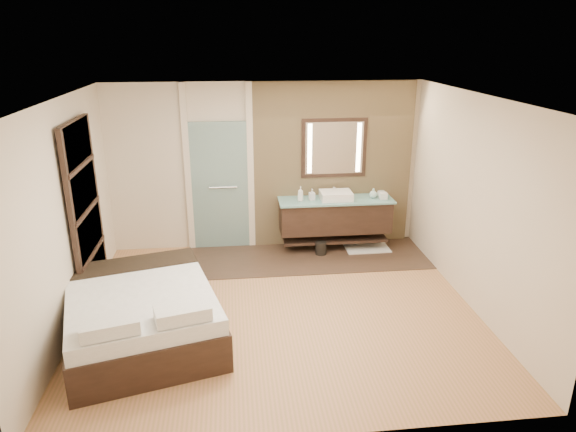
{
  "coord_description": "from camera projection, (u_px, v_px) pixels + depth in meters",
  "views": [
    {
      "loc": [
        -0.55,
        -5.84,
        3.38
      ],
      "look_at": [
        0.18,
        0.6,
        1.07
      ],
      "focal_mm": 32.0,
      "sensor_mm": 36.0,
      "label": 1
    }
  ],
  "objects": [
    {
      "name": "tissue_box",
      "position": [
        383.0,
        196.0,
        8.28
      ],
      "size": [
        0.13,
        0.13,
        0.1
      ],
      "primitive_type": "cube",
      "rotation": [
        0.0,
        0.0,
        -0.05
      ],
      "color": "silver",
      "rests_on": "vanity"
    },
    {
      "name": "cup",
      "position": [
        381.0,
        194.0,
        8.36
      ],
      "size": [
        0.17,
        0.17,
        0.1
      ],
      "primitive_type": "imported",
      "rotation": [
        0.0,
        0.0,
        0.41
      ],
      "color": "silver",
      "rests_on": "vanity"
    },
    {
      "name": "vanity",
      "position": [
        335.0,
        216.0,
        8.38
      ],
      "size": [
        1.85,
        0.55,
        0.88
      ],
      "color": "black",
      "rests_on": "stone_wall"
    },
    {
      "name": "bed",
      "position": [
        142.0,
        314.0,
        5.92
      ],
      "size": [
        2.08,
        2.37,
        0.78
      ],
      "rotation": [
        0.0,
        0.0,
        0.26
      ],
      "color": "black",
      "rests_on": "floor"
    },
    {
      "name": "soap_bottle_a",
      "position": [
        300.0,
        194.0,
        8.15
      ],
      "size": [
        0.1,
        0.1,
        0.23
      ],
      "primitive_type": "imported",
      "rotation": [
        0.0,
        0.0,
        -0.1
      ],
      "color": "white",
      "rests_on": "vanity"
    },
    {
      "name": "waste_bin",
      "position": [
        321.0,
        248.0,
        8.28
      ],
      "size": [
        0.19,
        0.19,
        0.22
      ],
      "primitive_type": "cylinder",
      "rotation": [
        0.0,
        0.0,
        0.07
      ],
      "color": "black",
      "rests_on": "floor"
    },
    {
      "name": "tile_strip",
      "position": [
        307.0,
        257.0,
        8.22
      ],
      "size": [
        3.8,
        1.3,
        0.01
      ],
      "primitive_type": "cube",
      "color": "#382B1E",
      "rests_on": "floor"
    },
    {
      "name": "shoji_partition",
      "position": [
        86.0,
        214.0,
        6.56
      ],
      "size": [
        0.06,
        1.2,
        2.4
      ],
      "color": "black",
      "rests_on": "floor"
    },
    {
      "name": "frosted_door",
      "position": [
        220.0,
        181.0,
        8.26
      ],
      "size": [
        1.1,
        0.12,
        2.7
      ],
      "color": "#ADDAD5",
      "rests_on": "floor"
    },
    {
      "name": "soap_bottle_c",
      "position": [
        373.0,
        193.0,
        8.32
      ],
      "size": [
        0.15,
        0.15,
        0.16
      ],
      "primitive_type": "imported",
      "rotation": [
        0.0,
        0.0,
        0.25
      ],
      "color": "#A9D5CF",
      "rests_on": "vanity"
    },
    {
      "name": "soap_bottle_b",
      "position": [
        312.0,
        194.0,
        8.2
      ],
      "size": [
        0.1,
        0.1,
        0.19
      ],
      "primitive_type": "imported",
      "rotation": [
        0.0,
        0.0,
        0.21
      ],
      "color": "#B2B2B2",
      "rests_on": "vanity"
    },
    {
      "name": "mirror_unit",
      "position": [
        334.0,
        148.0,
        8.24
      ],
      "size": [
        1.06,
        0.04,
        0.96
      ],
      "color": "black",
      "rests_on": "stone_wall"
    },
    {
      "name": "floor",
      "position": [
        280.0,
        310.0,
        6.66
      ],
      "size": [
        5.0,
        5.0,
        0.0
      ],
      "primitive_type": "plane",
      "color": "#A67945",
      "rests_on": "ground"
    },
    {
      "name": "bath_mat",
      "position": [
        366.0,
        247.0,
        8.56
      ],
      "size": [
        0.73,
        0.51,
        0.02
      ],
      "primitive_type": "cube",
      "rotation": [
        0.0,
        0.0,
        0.01
      ],
      "color": "silver",
      "rests_on": "floor"
    },
    {
      "name": "stone_wall",
      "position": [
        333.0,
        165.0,
        8.39
      ],
      "size": [
        2.6,
        0.08,
        2.7
      ],
      "primitive_type": "cube",
      "color": "tan",
      "rests_on": "floor"
    }
  ]
}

